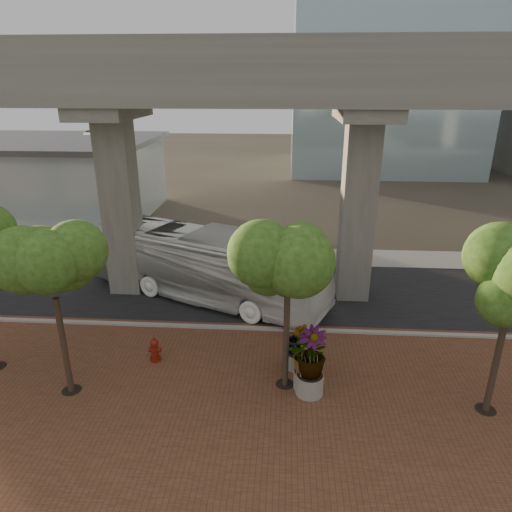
{
  "coord_description": "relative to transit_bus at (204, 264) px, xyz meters",
  "views": [
    {
      "loc": [
        2.45,
        -20.2,
        10.7
      ],
      "look_at": [
        1.05,
        0.5,
        2.69
      ],
      "focal_mm": 32.0,
      "sensor_mm": 36.0,
      "label": 1
    }
  ],
  "objects": [
    {
      "name": "station_pavilion",
      "position": [
        -18.33,
        14.68,
        1.38
      ],
      "size": [
        23.0,
        13.0,
        6.3
      ],
      "color": "silver",
      "rests_on": "ground"
    },
    {
      "name": "asphalt_road",
      "position": [
        1.67,
        0.68,
        -1.82
      ],
      "size": [
        90.0,
        8.0,
        0.04
      ],
      "primitive_type": "cube",
      "color": "black",
      "rests_on": "ground"
    },
    {
      "name": "far_sidewalk",
      "position": [
        1.67,
        6.18,
        -1.81
      ],
      "size": [
        90.0,
        3.0,
        0.06
      ],
      "primitive_type": "cube",
      "color": "#A09D95",
      "rests_on": "ground"
    },
    {
      "name": "ground",
      "position": [
        1.67,
        -1.32,
        -1.84
      ],
      "size": [
        160.0,
        160.0,
        0.0
      ],
      "primitive_type": "plane",
      "color": "#383229",
      "rests_on": "ground"
    },
    {
      "name": "streetlamp_east",
      "position": [
        9.04,
        5.1,
        2.92
      ],
      "size": [
        0.4,
        1.18,
        8.16
      ],
      "color": "#333339",
      "rests_on": "ground"
    },
    {
      "name": "planter_front",
      "position": [
        4.99,
        -7.41,
        -0.45
      ],
      "size": [
        1.98,
        1.98,
        2.18
      ],
      "color": "#A7A097",
      "rests_on": "ground"
    },
    {
      "name": "planter_right",
      "position": [
        5.12,
        -7.72,
        -0.19
      ],
      "size": [
        2.46,
        2.46,
        2.63
      ],
      "color": "#AEA69D",
      "rests_on": "ground"
    },
    {
      "name": "planter_left",
      "position": [
        4.67,
        -6.14,
        -0.54
      ],
      "size": [
        1.85,
        1.85,
        2.03
      ],
      "color": "gray",
      "rests_on": "ground"
    },
    {
      "name": "brick_plaza",
      "position": [
        1.67,
        -9.32,
        -1.81
      ],
      "size": [
        70.0,
        13.0,
        0.06
      ],
      "primitive_type": "cube",
      "color": "brown",
      "rests_on": "ground"
    },
    {
      "name": "street_tree_near_east",
      "position": [
        4.24,
        -7.27,
        3.04
      ],
      "size": [
        3.93,
        3.93,
        6.63
      ],
      "color": "#483829",
      "rests_on": "ground"
    },
    {
      "name": "fire_hydrant",
      "position": [
        -1.03,
        -6.03,
        -1.29
      ],
      "size": [
        0.51,
        0.45,
        1.01
      ],
      "color": "maroon",
      "rests_on": "ground"
    },
    {
      "name": "street_tree_near_west",
      "position": [
        -3.58,
        -8.16,
        2.95
      ],
      "size": [
        3.33,
        3.33,
        6.27
      ],
      "color": "#483829",
      "rests_on": "ground"
    },
    {
      "name": "transit_viaduct",
      "position": [
        1.67,
        0.68,
        5.45
      ],
      "size": [
        72.0,
        5.6,
        12.4
      ],
      "color": "gray",
      "rests_on": "ground"
    },
    {
      "name": "curb_strip",
      "position": [
        1.67,
        -3.32,
        -1.76
      ],
      "size": [
        70.0,
        0.25,
        0.16
      ],
      "primitive_type": "cube",
      "color": "#A09D95",
      "rests_on": "ground"
    },
    {
      "name": "streetlamp_west",
      "position": [
        -7.45,
        5.76,
        2.8
      ],
      "size": [
        0.39,
        1.15,
        7.95
      ],
      "color": "#2E2E33",
      "rests_on": "ground"
    },
    {
      "name": "transit_bus",
      "position": [
        0.0,
        0.0,
        0.0
      ],
      "size": [
        13.31,
        8.25,
        3.68
      ],
      "primitive_type": "imported",
      "rotation": [
        0.0,
        0.0,
        1.15
      ],
      "color": "white",
      "rests_on": "ground"
    }
  ]
}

